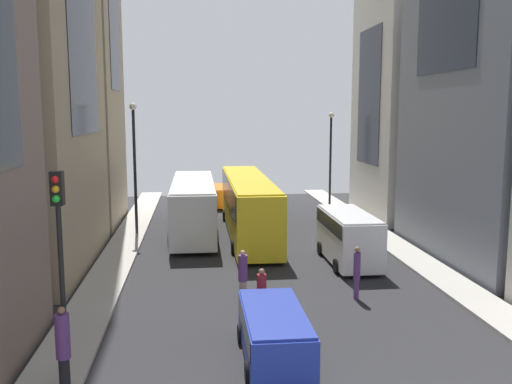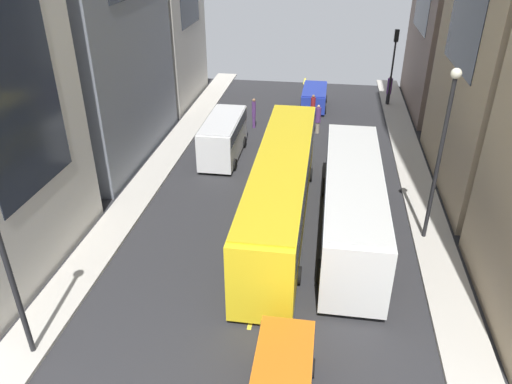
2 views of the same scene
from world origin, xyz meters
TOP-DOWN VIEW (x-y plane):
  - ground_plane at (0.00, 0.00)m, footprint 41.15×41.15m
  - sidewalk_west at (-7.65, 0.00)m, footprint 1.85×44.00m
  - sidewalk_east at (7.65, 0.00)m, footprint 1.85×44.00m
  - lane_stripe_0 at (0.00, -21.00)m, footprint 0.16×2.00m
  - lane_stripe_1 at (0.00, -10.50)m, footprint 0.16×2.00m
  - lane_stripe_2 at (0.00, 0.00)m, footprint 0.16×2.00m
  - lane_stripe_3 at (0.00, 10.50)m, footprint 0.16×2.00m
  - city_bus_white at (-3.73, 4.56)m, footprint 2.80×11.94m
  - streetcar_yellow at (-0.35, 3.90)m, footprint 2.70×14.95m
  - delivery_van_white at (4.05, -3.20)m, footprint 2.25×5.61m
  - car_blue_1 at (-1.19, -13.70)m, footprint 2.05×4.47m
  - pedestrian_waiting_curb at (2.93, -8.53)m, footprint 0.28×0.28m
  - pedestrian_walking_far at (-1.22, -10.62)m, footprint 0.35×0.35m
  - pedestrian_crossing_mid at (-1.69, -8.18)m, footprint 0.38×0.38m
  - pedestrian_crossing_near at (-7.14, -15.08)m, footprint 0.39×0.39m
  - traffic_light_near_corner at (-7.13, -14.89)m, footprint 0.32×0.44m
  - streetlamp_near at (7.23, 13.71)m, footprint 0.44×0.44m
  - streetlamp_far at (-7.23, 4.40)m, footprint 0.44×0.44m

SIDE VIEW (x-z plane):
  - ground_plane at x=0.00m, z-range 0.00..0.00m
  - lane_stripe_0 at x=0.00m, z-range 0.00..0.01m
  - lane_stripe_1 at x=0.00m, z-range 0.00..0.01m
  - lane_stripe_2 at x=0.00m, z-range 0.00..0.01m
  - lane_stripe_3 at x=0.00m, z-range 0.00..0.01m
  - sidewalk_west at x=-7.65m, z-range 0.00..0.15m
  - sidewalk_east at x=7.65m, z-range 0.00..0.15m
  - car_blue_1 at x=-1.19m, z-range 0.14..1.72m
  - pedestrian_walking_far at x=-1.22m, z-range 0.06..2.08m
  - pedestrian_crossing_mid at x=-1.69m, z-range 0.06..2.14m
  - pedestrian_waiting_curb at x=2.93m, z-range 0.10..2.30m
  - pedestrian_crossing_near at x=-7.14m, z-range 0.21..2.50m
  - delivery_van_white at x=4.05m, z-range 0.22..2.80m
  - city_bus_white at x=-3.73m, z-range 0.33..3.69m
  - streetcar_yellow at x=-0.35m, z-range 0.33..3.92m
  - traffic_light_near_corner at x=-7.13m, z-range 1.30..7.20m
  - streetlamp_near at x=7.23m, z-range 0.95..8.36m
  - streetlamp_far at x=-7.23m, z-range 0.97..8.95m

